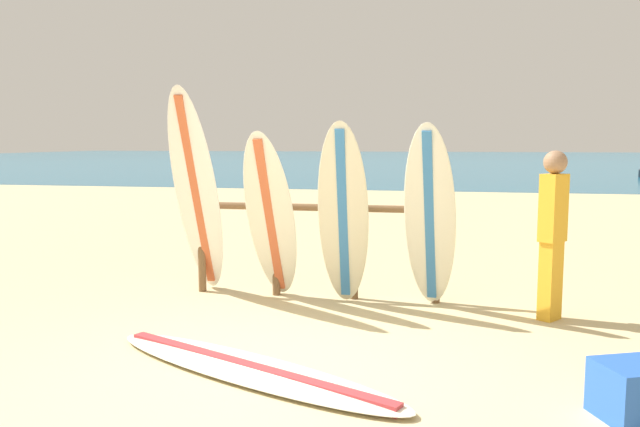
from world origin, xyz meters
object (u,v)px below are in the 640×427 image
object	(u,v)px
surfboard_leaning_center	(430,217)
surfboard_leaning_left	(271,217)
surfboard_leaning_center_left	(343,215)
surfboard_rack	(315,234)
surfboard_leaning_far_left	(197,194)
beachgoer_standing	(553,228)
surfboard_lying_on_sand	(249,368)

from	to	relation	value
surfboard_leaning_center	surfboard_leaning_left	bearing A→B (deg)	179.39
surfboard_leaning_center_left	surfboard_leaning_center	world-z (taller)	surfboard_leaning_center_left
surfboard_rack	surfboard_leaning_center_left	distance (m)	0.58
surfboard_leaning_far_left	surfboard_leaning_left	bearing A→B (deg)	-0.93
surfboard_rack	surfboard_leaning_far_left	world-z (taller)	surfboard_leaning_far_left
surfboard_leaning_left	beachgoer_standing	bearing A→B (deg)	-2.76
surfboard_leaning_center	beachgoer_standing	xyz separation A→B (m)	(1.18, -0.12, -0.06)
surfboard_leaning_center_left	beachgoer_standing	xyz separation A→B (m)	(2.08, -0.10, -0.07)
surfboard_rack	beachgoer_standing	world-z (taller)	beachgoer_standing
surfboard_leaning_far_left	beachgoer_standing	world-z (taller)	surfboard_leaning_far_left
surfboard_lying_on_sand	beachgoer_standing	size ratio (longest dim) A/B	1.69
surfboard_rack	surfboard_leaning_center_left	bearing A→B (deg)	-42.78
surfboard_leaning_center_left	surfboard_leaning_center	bearing A→B (deg)	1.40
beachgoer_standing	surfboard_leaning_center_left	bearing A→B (deg)	177.28
surfboard_rack	surfboard_leaning_center_left	size ratio (longest dim) A/B	1.42
surfboard_leaning_left	surfboard_leaning_center_left	world-z (taller)	surfboard_leaning_center_left
surfboard_leaning_far_left	surfboard_leaning_center	distance (m)	2.56
surfboard_leaning_center_left	surfboard_leaning_far_left	bearing A→B (deg)	178.14
surfboard_leaning_center	surfboard_lying_on_sand	world-z (taller)	surfboard_leaning_center
surfboard_rack	surfboard_leaning_center	world-z (taller)	surfboard_leaning_center
surfboard_leaning_left	beachgoer_standing	world-z (taller)	surfboard_leaning_left
surfboard_leaning_left	beachgoer_standing	distance (m)	2.89
beachgoer_standing	surfboard_leaning_left	bearing A→B (deg)	177.24
surfboard_leaning_far_left	beachgoer_standing	bearing A→B (deg)	-2.34
beachgoer_standing	surfboard_leaning_center	bearing A→B (deg)	174.17
surfboard_rack	surfboard_leaning_far_left	xyz separation A→B (m)	(-1.27, -0.30, 0.44)
surfboard_leaning_left	surfboard_leaning_center	world-z (taller)	surfboard_leaning_center
surfboard_rack	surfboard_lying_on_sand	size ratio (longest dim) A/B	0.99
surfboard_rack	surfboard_leaning_left	bearing A→B (deg)	-143.84
surfboard_rack	beachgoer_standing	bearing A→B (deg)	-10.34
surfboard_leaning_far_left	surfboard_leaning_center_left	distance (m)	1.66
surfboard_rack	surfboard_leaning_center_left	world-z (taller)	surfboard_leaning_center_left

